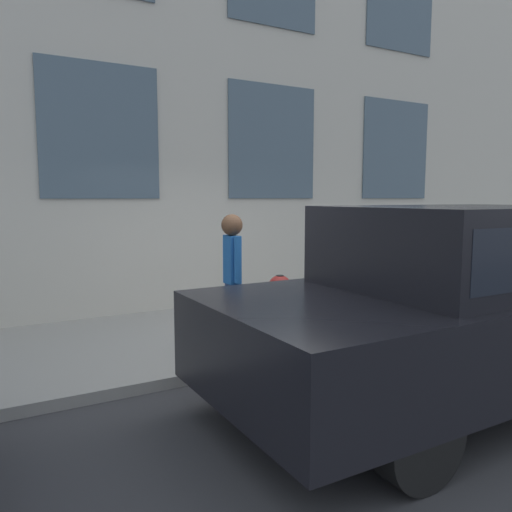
{
  "coord_description": "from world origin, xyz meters",
  "views": [
    {
      "loc": [
        -4.67,
        3.2,
        1.94
      ],
      "look_at": [
        0.52,
        0.25,
        1.24
      ],
      "focal_mm": 35.0,
      "sensor_mm": 36.0,
      "label": 1
    }
  ],
  "objects": [
    {
      "name": "fire_hydrant",
      "position": [
        0.36,
        0.01,
        0.58
      ],
      "size": [
        0.37,
        0.47,
        0.89
      ],
      "color": "red",
      "rests_on": "sidewalk"
    },
    {
      "name": "sidewalk",
      "position": [
        1.51,
        0.0,
        0.06
      ],
      "size": [
        3.01,
        60.0,
        0.12
      ],
      "color": "#9E9B93",
      "rests_on": "ground_plane"
    },
    {
      "name": "person",
      "position": [
        0.68,
        0.5,
        1.1
      ],
      "size": [
        0.39,
        0.26,
        1.62
      ],
      "rotation": [
        0.0,
        0.0,
        3.02
      ],
      "color": "navy",
      "rests_on": "sidewalk"
    },
    {
      "name": "parked_car_charcoal_near",
      "position": [
        -1.54,
        -0.88,
        1.0
      ],
      "size": [
        2.08,
        5.12,
        1.86
      ],
      "color": "black",
      "rests_on": "ground_plane"
    },
    {
      "name": "building_facade",
      "position": [
        3.16,
        0.0,
        4.87
      ],
      "size": [
        0.33,
        40.0,
        9.74
      ],
      "color": "beige",
      "rests_on": "ground_plane"
    },
    {
      "name": "ground_plane",
      "position": [
        0.0,
        0.0,
        0.0
      ],
      "size": [
        80.0,
        80.0,
        0.0
      ],
      "primitive_type": "plane",
      "color": "#38383A"
    }
  ]
}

